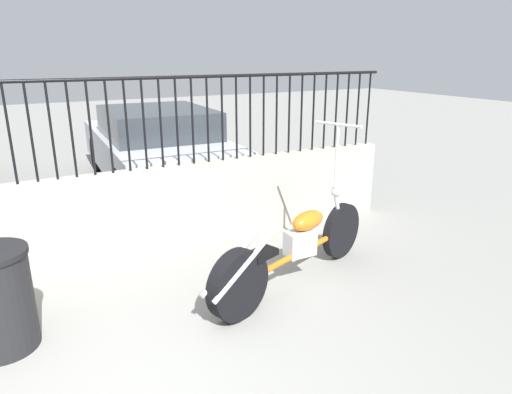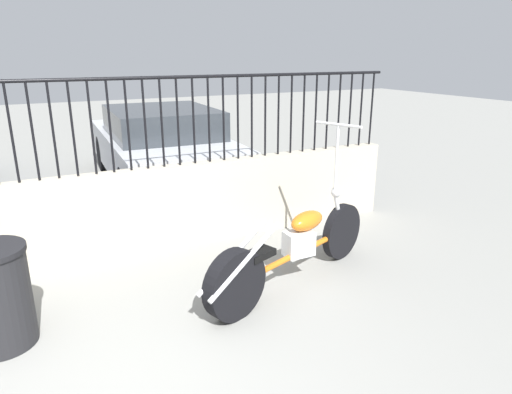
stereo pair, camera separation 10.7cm
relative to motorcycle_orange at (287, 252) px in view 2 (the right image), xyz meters
name	(u,v)px [view 2 (the right image)]	position (x,y,z in m)	size (l,w,h in m)	color
low_wall	(56,224)	(-1.89, 1.44, 0.11)	(8.22, 0.18, 0.96)	#B2A893
fence_railing	(41,116)	(-1.89, 1.44, 1.20)	(8.22, 0.04, 0.97)	black
motorcycle_orange	(287,252)	(0.00, 0.00, 0.00)	(2.19, 0.96, 1.50)	black
car_silver	(161,145)	(-0.02, 4.19, 0.28)	(1.93, 4.30, 1.29)	black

